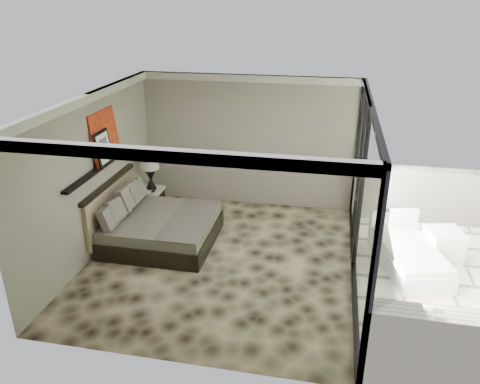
% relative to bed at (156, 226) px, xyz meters
% --- Properties ---
extents(floor, '(5.00, 5.00, 0.00)m').
position_rel_bed_xyz_m(floor, '(1.34, -0.42, -0.32)').
color(floor, black).
rests_on(floor, ground).
extents(ceiling, '(4.50, 5.00, 0.02)m').
position_rel_bed_xyz_m(ceiling, '(1.34, -0.42, 2.47)').
color(ceiling, silver).
rests_on(ceiling, back_wall).
extents(back_wall, '(4.50, 0.02, 2.80)m').
position_rel_bed_xyz_m(back_wall, '(1.34, 2.07, 1.08)').
color(back_wall, gray).
rests_on(back_wall, floor).
extents(left_wall, '(0.02, 5.00, 2.80)m').
position_rel_bed_xyz_m(left_wall, '(-0.90, -0.42, 1.08)').
color(left_wall, gray).
rests_on(left_wall, floor).
extents(glass_wall, '(0.08, 5.00, 2.80)m').
position_rel_bed_xyz_m(glass_wall, '(3.59, -0.42, 1.08)').
color(glass_wall, white).
rests_on(glass_wall, floor).
extents(terrace_slab, '(3.00, 5.00, 0.12)m').
position_rel_bed_xyz_m(terrace_slab, '(5.09, -0.42, -0.38)').
color(terrace_slab, beige).
rests_on(terrace_slab, ground).
extents(picture_ledge, '(0.12, 2.20, 0.05)m').
position_rel_bed_xyz_m(picture_ledge, '(-0.84, -0.32, 1.18)').
color(picture_ledge, black).
rests_on(picture_ledge, left_wall).
extents(bed, '(1.96, 1.90, 1.08)m').
position_rel_bed_xyz_m(bed, '(0.00, 0.00, 0.00)').
color(bed, black).
rests_on(bed, floor).
extents(nightstand, '(0.61, 0.61, 0.50)m').
position_rel_bed_xyz_m(nightstand, '(-0.58, 1.20, -0.07)').
color(nightstand, black).
rests_on(nightstand, floor).
extents(table_lamp, '(0.38, 0.38, 0.69)m').
position_rel_bed_xyz_m(table_lamp, '(-0.57, 1.26, 0.64)').
color(table_lamp, black).
rests_on(table_lamp, nightstand).
extents(abstract_canvas, '(0.13, 0.90, 0.90)m').
position_rel_bed_xyz_m(abstract_canvas, '(-0.86, 0.06, 1.65)').
color(abstract_canvas, '#AF1E0F').
rests_on(abstract_canvas, picture_ledge).
extents(framed_print, '(0.11, 0.50, 0.60)m').
position_rel_bed_xyz_m(framed_print, '(-0.80, -0.14, 1.50)').
color(framed_print, black).
rests_on(framed_print, picture_ledge).
extents(ottoman, '(0.67, 0.67, 0.55)m').
position_rel_bed_xyz_m(ottoman, '(5.09, 0.39, -0.05)').
color(ottoman, white).
rests_on(ottoman, terrace_slab).
extents(lounger, '(1.28, 1.90, 0.68)m').
position_rel_bed_xyz_m(lounger, '(4.47, 0.07, -0.11)').
color(lounger, silver).
rests_on(lounger, terrace_slab).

